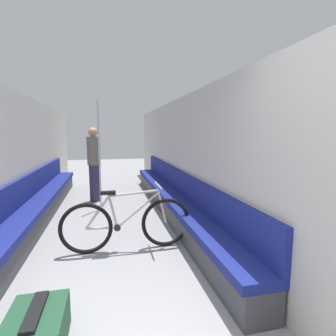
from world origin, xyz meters
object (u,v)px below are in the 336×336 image
bench_seat_row_left (37,207)px  luggage_bag (37,331)px  bicycle (127,224)px  bench_seat_row_right (172,199)px  passenger_standing (94,164)px  grab_pole_near (99,157)px

bench_seat_row_left → luggage_bag: size_ratio=12.20×
bench_seat_row_left → bicycle: bicycle is taller
luggage_bag → bench_seat_row_right: bearing=59.4°
luggage_bag → bench_seat_row_left: bearing=103.1°
bench_seat_row_left → luggage_bag: 3.12m
bench_seat_row_left → passenger_standing: size_ratio=3.78×
bench_seat_row_right → bicycle: bearing=-124.0°
bicycle → luggage_bag: 1.75m
bicycle → bench_seat_row_left: bearing=119.5°
passenger_standing → luggage_bag: (-0.25, -4.36, -0.74)m
bench_seat_row_left → grab_pole_near: 1.50m
luggage_bag → bicycle: bearing=62.9°
passenger_standing → luggage_bag: bearing=-125.3°
bench_seat_row_right → luggage_bag: bearing=-120.6°
bicycle → grab_pole_near: grab_pole_near is taller
grab_pole_near → passenger_standing: size_ratio=1.31×
bench_seat_row_right → grab_pole_near: bearing=156.7°
bench_seat_row_left → passenger_standing: 1.75m
bench_seat_row_right → luggage_bag: bench_seat_row_right is taller
bench_seat_row_right → luggage_bag: (-1.79, -3.04, -0.14)m
bench_seat_row_left → luggage_bag: bench_seat_row_left is taller
grab_pole_near → passenger_standing: grab_pole_near is taller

